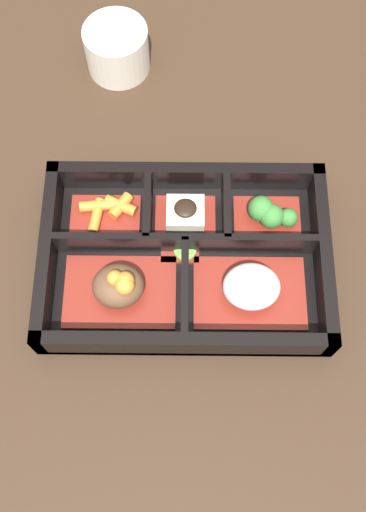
{
  "coord_description": "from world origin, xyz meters",
  "views": [
    {
      "loc": [
        -0.0,
        0.26,
        0.65
      ],
      "look_at": [
        0.0,
        0.0,
        0.03
      ],
      "focal_mm": 42.0,
      "sensor_mm": 36.0,
      "label": 1
    }
  ],
  "objects": [
    {
      "name": "bowl_pickles",
      "position": [
        0.0,
        -0.01,
        0.02
      ],
      "size": [
        0.04,
        0.04,
        0.01
      ],
      "color": "maroon",
      "rests_on": "bento_base"
    },
    {
      "name": "ground_plane",
      "position": [
        0.0,
        0.0,
        0.0
      ],
      "size": [
        3.0,
        3.0,
        0.0
      ],
      "primitive_type": "plane",
      "color": "#382619"
    },
    {
      "name": "bowl_greens",
      "position": [
        -0.1,
        -0.05,
        0.02
      ],
      "size": [
        0.08,
        0.06,
        0.04
      ],
      "color": "maroon",
      "rests_on": "bento_base"
    },
    {
      "name": "bowl_tofu",
      "position": [
        -0.0,
        -0.05,
        0.02
      ],
      "size": [
        0.07,
        0.06,
        0.03
      ],
      "color": "maroon",
      "rests_on": "bento_base"
    },
    {
      "name": "tea_cup",
      "position": [
        0.09,
        -0.29,
        0.03
      ],
      "size": [
        0.08,
        0.08,
        0.06
      ],
      "color": "beige",
      "rests_on": "ground_plane"
    },
    {
      "name": "bowl_carrots",
      "position": [
        0.09,
        -0.06,
        0.02
      ],
      "size": [
        0.08,
        0.06,
        0.02
      ],
      "color": "maroon",
      "rests_on": "bento_base"
    },
    {
      "name": "bowl_rice",
      "position": [
        -0.07,
        0.04,
        0.03
      ],
      "size": [
        0.13,
        0.09,
        0.04
      ],
      "color": "maroon",
      "rests_on": "bento_base"
    },
    {
      "name": "bento_rim",
      "position": [
        -0.0,
        -0.0,
        0.02
      ],
      "size": [
        0.32,
        0.22,
        0.05
      ],
      "color": "black",
      "rests_on": "ground_plane"
    },
    {
      "name": "bento_base",
      "position": [
        0.0,
        0.0,
        0.01
      ],
      "size": [
        0.32,
        0.22,
        0.01
      ],
      "color": "black",
      "rests_on": "ground_plane"
    },
    {
      "name": "bowl_stew",
      "position": [
        0.07,
        0.04,
        0.03
      ],
      "size": [
        0.13,
        0.09,
        0.06
      ],
      "color": "maroon",
      "rests_on": "bento_base"
    }
  ]
}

